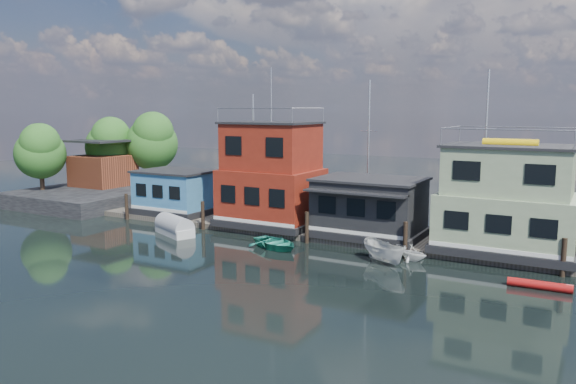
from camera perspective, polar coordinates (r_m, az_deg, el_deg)
The scene contains 14 objects.
ground at distance 29.45m, azimuth 0.56°, elevation -9.83°, with size 160.00×160.00×0.00m, color black.
dock at distance 39.95m, azimuth 8.89°, elevation -4.71°, with size 48.00×5.00×0.40m, color #595147.
houseboat_blue at distance 48.70m, azimuth -11.30°, elevation 0.01°, with size 6.40×4.90×3.66m.
houseboat_red at distance 42.91m, azimuth -1.68°, elevation 1.60°, with size 7.40×5.90×11.86m.
houseboat_dark at distance 39.66m, azimuth 8.28°, elevation -1.52°, with size 7.40×6.10×4.06m.
houseboat_green at distance 37.29m, azimuth 21.34°, elevation -0.90°, with size 8.40×5.90×7.03m.
pilings at distance 37.32m, azimuth 6.93°, elevation -4.19°, with size 42.28×0.28×2.20m.
background_masts at distance 43.55m, azimuth 17.72°, elevation 3.21°, with size 36.40×0.16×12.00m.
shore at distance 60.06m, azimuth -18.17°, elevation 2.68°, with size 12.40×15.72×8.24m.
tarp_runabout at distance 42.33m, azimuth -11.46°, elevation -3.51°, with size 4.06×2.89×1.54m.
dinghy_teal at distance 37.48m, azimuth -1.25°, elevation -5.19°, with size 2.70×3.78×0.78m, color #227C68.
motorboat at distance 34.41m, azimuth 9.80°, elevation -6.03°, with size 1.37×3.64×1.41m, color silver.
red_kayak at distance 32.09m, azimuth 24.19°, elevation -8.62°, with size 0.46×0.46×3.12m, color #A91312.
dinghy_white at distance 35.40m, azimuth 12.55°, elevation -6.03°, with size 1.67×1.93×1.02m, color white.
Camera 1 is at (13.43, -24.52, 9.27)m, focal length 35.00 mm.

